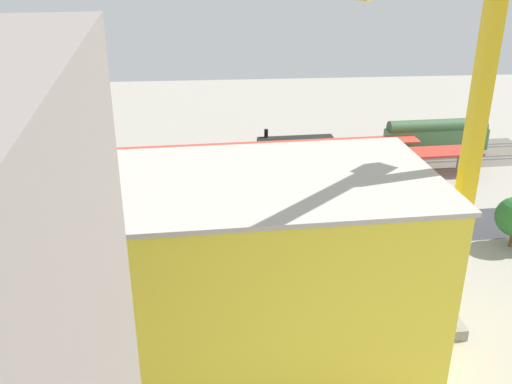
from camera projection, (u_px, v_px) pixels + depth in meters
The scene contains 20 objects.
ground_plane at pixel (243, 223), 80.20m from camera, with size 176.06×176.06×0.00m, color #9E998C.
rail_bed at pixel (235, 164), 100.78m from camera, with size 110.04×14.27×0.01m, color #665E54.
street_asphalt at pixel (245, 239), 75.90m from camera, with size 110.04×9.00×0.01m, color #38383D.
track_rails at pixel (235, 163), 100.71m from camera, with size 109.89×13.62×0.12m.
platform_canopy_near at pixel (282, 160), 92.32m from camera, with size 67.08×8.47×3.98m.
platform_canopy_far at pixel (270, 146), 98.42m from camera, with size 52.62×6.77×3.97m.
locomotive at pixel (299, 146), 103.74m from camera, with size 15.41×3.79×5.37m.
passenger_coach at pixel (436, 135), 105.05m from camera, with size 19.09×4.11×6.33m.
parked_car_0 at pixel (452, 215), 80.93m from camera, with size 4.79×2.00×1.61m.
parked_car_1 at pixel (393, 216), 80.41m from camera, with size 4.36×2.24×1.78m.
parked_car_2 at pixel (344, 218), 79.76m from camera, with size 4.34×2.12×1.71m.
parked_car_3 at pixel (282, 220), 79.34m from camera, with size 4.37×2.10×1.71m.
construction_building at pixel (247, 271), 52.28m from camera, with size 32.50×17.12×17.39m, color yellow.
construction_roof_slab at pixel (247, 181), 48.67m from camera, with size 33.10×17.72×0.40m, color #B7B2A8.
tower_crane at pixel (465, 142), 48.45m from camera, with size 19.92×19.14×34.97m.
box_truck_0 at pixel (292, 258), 67.99m from camera, with size 9.09×3.86×3.55m.
box_truck_1 at pixel (344, 259), 67.71m from camera, with size 10.29×3.14×3.53m.
box_truck_2 at pixel (249, 256), 68.29m from camera, with size 9.06×2.85×3.60m.
street_tree_2 at pixel (25, 220), 67.42m from camera, with size 6.08×6.08×9.15m.
traffic_light at pixel (198, 223), 69.61m from camera, with size 0.50×0.36×7.32m.
Camera 1 is at (4.05, 71.46, 36.47)m, focal length 40.39 mm.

